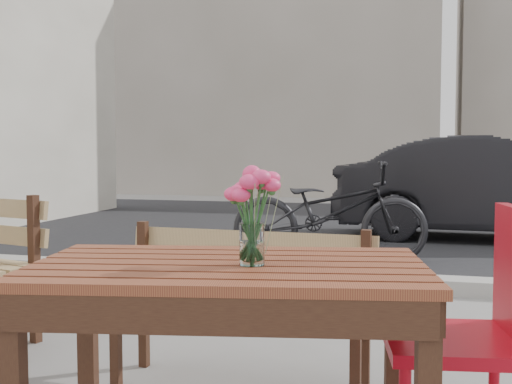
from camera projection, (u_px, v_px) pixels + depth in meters
street at (364, 247)px, 7.15m from camera, size 30.00×8.12×0.12m
backdrop_buildings at (405, 49)px, 15.89m from camera, size 15.50×4.00×8.00m
main_table at (228, 302)px, 2.02m from camera, size 1.34×0.92×0.76m
main_bench at (244, 287)px, 3.03m from camera, size 1.25×0.43×0.77m
red_chair at (481, 323)px, 2.14m from camera, size 0.52×0.52×0.92m
main_vase at (252, 203)px, 1.96m from camera, size 0.17×0.17×0.31m
parked_car at (497, 188)px, 7.87m from camera, size 3.94×1.56×1.27m
bicycle at (329, 212)px, 6.31m from camera, size 1.99×0.95×1.00m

